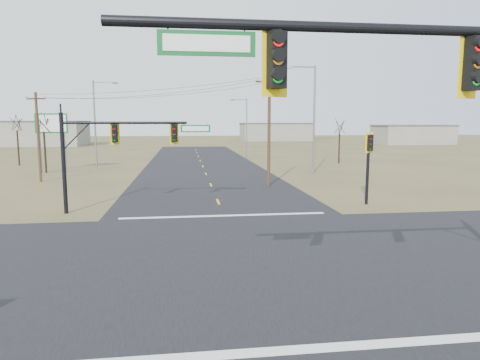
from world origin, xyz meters
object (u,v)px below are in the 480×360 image
mast_arm_far (120,140)px  streetlight_c (97,120)px  bare_tree_b (16,122)px  bare_tree_a (43,123)px  utility_pole_near (269,129)px  highway_sign (52,131)px  pedestal_signal_ne (369,153)px  bare_tree_c (340,126)px  streetlight_b (245,125)px  streetlight_a (312,114)px  utility_pole_far (38,135)px

mast_arm_far → streetlight_c: streetlight_c is taller
bare_tree_b → bare_tree_a: bearing=-56.2°
utility_pole_near → highway_sign: 24.94m
pedestal_signal_ne → bare_tree_c: 29.07m
utility_pole_near → streetlight_b: utility_pole_near is taller
mast_arm_far → highway_sign: (-10.38, 22.35, 0.14)m
mast_arm_far → bare_tree_c: 37.05m
pedestal_signal_ne → bare_tree_a: 34.78m
streetlight_b → utility_pole_near: bearing=-103.6°
highway_sign → bare_tree_a: (-0.77, -0.14, 0.91)m
mast_arm_far → streetlight_a: bearing=25.6°
utility_pole_near → streetlight_c: bearing=137.0°
pedestal_signal_ne → utility_pole_near: 10.41m
pedestal_signal_ne → bare_tree_b: bearing=124.2°
highway_sign → streetlight_b: streetlight_b is taller
utility_pole_far → streetlight_c: size_ratio=0.80×
utility_pole_near → streetlight_a: (6.15, 8.06, 1.46)m
pedestal_signal_ne → utility_pole_far: utility_pole_far is taller
pedestal_signal_ne → bare_tree_b: bare_tree_b is taller
bare_tree_a → streetlight_b: bearing=31.3°
mast_arm_far → bare_tree_a: (-11.15, 22.21, 1.05)m
streetlight_c → bare_tree_b: streetlight_c is taller
bare_tree_c → mast_arm_far: bearing=-130.7°
highway_sign → streetlight_b: (23.21, 14.46, 0.52)m
streetlight_b → mast_arm_far: bearing=-118.9°
streetlight_a → highway_sign: bearing=-178.9°
utility_pole_near → bare_tree_c: size_ratio=1.49×
mast_arm_far → pedestal_signal_ne: size_ratio=1.83×
mast_arm_far → streetlight_c: (-6.21, 25.40, 1.38)m
utility_pole_near → streetlight_c: size_ratio=0.92×
utility_pole_near → streetlight_a: streetlight_a is taller
streetlight_c → mast_arm_far: bearing=-99.0°
pedestal_signal_ne → bare_tree_c: bearing=60.6°
mast_arm_far → utility_pole_near: utility_pole_near is taller
utility_pole_near → bare_tree_b: utility_pole_near is taller
streetlight_a → bare_tree_a: streetlight_a is taller
mast_arm_far → streetlight_c: bearing=83.7°
mast_arm_far → utility_pole_far: size_ratio=1.09×
mast_arm_far → bare_tree_a: bearing=96.6°
utility_pole_far → bare_tree_a: bearing=103.4°
mast_arm_far → bare_tree_a: size_ratio=1.29×
streetlight_b → bare_tree_c: bearing=-47.3°
streetlight_c → highway_sign: bearing=-166.5°
utility_pole_near → highway_sign: (-21.31, 12.96, -0.38)m
pedestal_signal_ne → utility_pole_near: (-4.87, 9.09, 1.43)m
pedestal_signal_ne → highway_sign: highway_sign is taller
pedestal_signal_ne → utility_pole_far: (-25.16, 14.42, 0.82)m
bare_tree_b → highway_sign: bearing=-52.4°
bare_tree_a → streetlight_a: bearing=-9.6°
mast_arm_far → pedestal_signal_ne: (15.80, 0.30, -0.91)m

